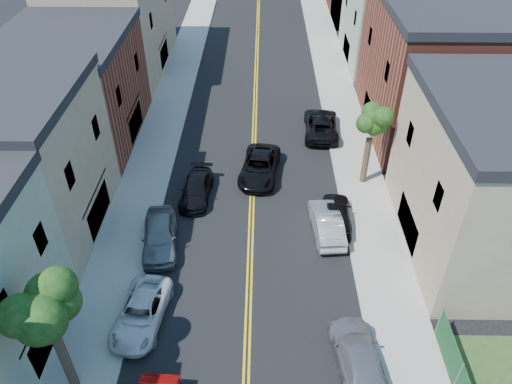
{
  "coord_description": "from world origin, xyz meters",
  "views": [
    {
      "loc": [
        0.65,
        1.8,
        20.98
      ],
      "look_at": [
        0.3,
        26.19,
        2.0
      ],
      "focal_mm": 34.18,
      "sensor_mm": 36.0,
      "label": 1
    }
  ],
  "objects_px": {
    "white_pickup": "(141,313)",
    "silver_car_right": "(327,223)",
    "dark_car_right_far": "(321,124)",
    "black_car_right": "(337,214)",
    "black_suv_lane": "(260,167)",
    "grey_car_right": "(358,357)",
    "black_car_left": "(197,189)",
    "grey_car_left": "(159,235)"
  },
  "relations": [
    {
      "from": "grey_car_left",
      "to": "black_suv_lane",
      "type": "distance_m",
      "value": 9.56
    },
    {
      "from": "grey_car_right",
      "to": "silver_car_right",
      "type": "bearing_deg",
      "value": -92.54
    },
    {
      "from": "grey_car_left",
      "to": "black_car_right",
      "type": "relative_size",
      "value": 1.13
    },
    {
      "from": "white_pickup",
      "to": "grey_car_right",
      "type": "relative_size",
      "value": 0.95
    },
    {
      "from": "white_pickup",
      "to": "grey_car_left",
      "type": "distance_m",
      "value": 5.66
    },
    {
      "from": "grey_car_right",
      "to": "black_suv_lane",
      "type": "bearing_deg",
      "value": -78.69
    },
    {
      "from": "black_car_right",
      "to": "grey_car_right",
      "type": "bearing_deg",
      "value": 92.32
    },
    {
      "from": "grey_car_left",
      "to": "grey_car_right",
      "type": "distance_m",
      "value": 13.52
    },
    {
      "from": "grey_car_right",
      "to": "black_car_left",
      "type": "bearing_deg",
      "value": -60.8
    },
    {
      "from": "white_pickup",
      "to": "dark_car_right_far",
      "type": "height_order",
      "value": "dark_car_right_far"
    },
    {
      "from": "black_car_left",
      "to": "black_suv_lane",
      "type": "distance_m",
      "value": 5.02
    },
    {
      "from": "grey_car_left",
      "to": "black_car_left",
      "type": "xyz_separation_m",
      "value": [
        1.7,
        4.85,
        -0.18
      ]
    },
    {
      "from": "white_pickup",
      "to": "grey_car_left",
      "type": "relative_size",
      "value": 0.98
    },
    {
      "from": "white_pickup",
      "to": "silver_car_right",
      "type": "height_order",
      "value": "silver_car_right"
    },
    {
      "from": "black_car_left",
      "to": "silver_car_right",
      "type": "bearing_deg",
      "value": -18.23
    },
    {
      "from": "black_car_right",
      "to": "dark_car_right_far",
      "type": "distance_m",
      "value": 11.32
    },
    {
      "from": "grey_car_left",
      "to": "dark_car_right_far",
      "type": "bearing_deg",
      "value": 43.09
    },
    {
      "from": "black_car_left",
      "to": "black_suv_lane",
      "type": "bearing_deg",
      "value": 35.1
    },
    {
      "from": "grey_car_left",
      "to": "black_suv_lane",
      "type": "height_order",
      "value": "grey_car_left"
    },
    {
      "from": "white_pickup",
      "to": "grey_car_right",
      "type": "bearing_deg",
      "value": -6.21
    },
    {
      "from": "silver_car_right",
      "to": "black_suv_lane",
      "type": "distance_m",
      "value": 7.43
    },
    {
      "from": "black_car_left",
      "to": "dark_car_right_far",
      "type": "height_order",
      "value": "dark_car_right_far"
    },
    {
      "from": "silver_car_right",
      "to": "black_suv_lane",
      "type": "height_order",
      "value": "silver_car_right"
    },
    {
      "from": "black_car_left",
      "to": "black_suv_lane",
      "type": "relative_size",
      "value": 0.84
    },
    {
      "from": "white_pickup",
      "to": "dark_car_right_far",
      "type": "xyz_separation_m",
      "value": [
        11.0,
        19.2,
        0.12
      ]
    },
    {
      "from": "black_car_left",
      "to": "black_car_right",
      "type": "height_order",
      "value": "black_car_right"
    },
    {
      "from": "black_car_left",
      "to": "grey_car_left",
      "type": "bearing_deg",
      "value": -105.34
    },
    {
      "from": "black_car_right",
      "to": "grey_car_left",
      "type": "bearing_deg",
      "value": 14.98
    },
    {
      "from": "grey_car_left",
      "to": "black_car_left",
      "type": "relative_size",
      "value": 1.08
    },
    {
      "from": "grey_car_right",
      "to": "black_suv_lane",
      "type": "relative_size",
      "value": 0.93
    },
    {
      "from": "black_car_left",
      "to": "grey_car_right",
      "type": "xyz_separation_m",
      "value": [
        9.08,
        -13.0,
        0.07
      ]
    },
    {
      "from": "silver_car_right",
      "to": "black_suv_lane",
      "type": "bearing_deg",
      "value": -60.13
    },
    {
      "from": "dark_car_right_far",
      "to": "grey_car_right",
      "type": "bearing_deg",
      "value": 92.43
    },
    {
      "from": "black_car_right",
      "to": "silver_car_right",
      "type": "height_order",
      "value": "silver_car_right"
    },
    {
      "from": "white_pickup",
      "to": "silver_car_right",
      "type": "xyz_separation_m",
      "value": [
        10.25,
        7.01,
        0.09
      ]
    },
    {
      "from": "white_pickup",
      "to": "grey_car_right",
      "type": "xyz_separation_m",
      "value": [
        10.78,
        -2.5,
        0.07
      ]
    },
    {
      "from": "black_suv_lane",
      "to": "dark_car_right_far",
      "type": "bearing_deg",
      "value": 58.62
    },
    {
      "from": "grey_car_left",
      "to": "silver_car_right",
      "type": "distance_m",
      "value": 10.34
    },
    {
      "from": "black_car_right",
      "to": "black_suv_lane",
      "type": "xyz_separation_m",
      "value": [
        -5.0,
        5.21,
        0.01
      ]
    },
    {
      "from": "silver_car_right",
      "to": "black_car_right",
      "type": "bearing_deg",
      "value": -135.59
    },
    {
      "from": "black_car_right",
      "to": "black_suv_lane",
      "type": "distance_m",
      "value": 7.22
    },
    {
      "from": "silver_car_right",
      "to": "dark_car_right_far",
      "type": "xyz_separation_m",
      "value": [
        0.75,
        12.19,
        0.03
      ]
    }
  ]
}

